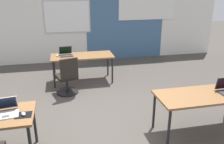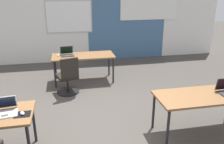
{
  "view_description": "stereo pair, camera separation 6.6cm",
  "coord_description": "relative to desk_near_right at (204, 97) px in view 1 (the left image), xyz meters",
  "views": [
    {
      "loc": [
        -0.5,
        -3.72,
        2.39
      ],
      "look_at": [
        0.42,
        0.48,
        0.83
      ],
      "focal_mm": 37.67,
      "sensor_mm": 36.0,
      "label": 1
    },
    {
      "loc": [
        -0.43,
        -3.73,
        2.39
      ],
      "look_at": [
        0.42,
        0.48,
        0.83
      ],
      "focal_mm": 37.67,
      "sensor_mm": 36.0,
      "label": 2
    }
  ],
  "objects": [
    {
      "name": "desk_near_right",
      "position": [
        0.0,
        0.0,
        0.0
      ],
      "size": [
        1.6,
        0.7,
        0.72
      ],
      "color": "brown",
      "rests_on": "ground"
    },
    {
      "name": "mousepad_near_left_inner",
      "position": [
        -2.83,
        -0.07,
        0.06
      ],
      "size": [
        0.22,
        0.19,
        0.0
      ],
      "color": "black",
      "rests_on": "desk_near_left"
    },
    {
      "name": "mouse_far_left",
      "position": [
        -2.38,
        2.86,
        0.08
      ],
      "size": [
        0.07,
        0.11,
        0.03
      ],
      "color": "silver",
      "rests_on": "desk_far_center"
    },
    {
      "name": "laptop_near_left_inner",
      "position": [
        -3.08,
        0.02,
        0.11
      ],
      "size": [
        0.37,
        0.35,
        0.22
      ],
      "rotation": [
        0.0,
        0.0,
        0.13
      ],
      "color": "silver",
      "rests_on": "desk_near_left"
    },
    {
      "name": "back_wall_assembly",
      "position": [
        -1.7,
        4.8,
        0.75
      ],
      "size": [
        10.0,
        0.27,
        2.8
      ],
      "color": "silver",
      "rests_on": "ground"
    },
    {
      "name": "desk_far_center",
      "position": [
        -1.75,
        2.8,
        0.0
      ],
      "size": [
        1.6,
        0.7,
        0.72
      ],
      "color": "brown",
      "rests_on": "ground"
    },
    {
      "name": "laptop_far_left",
      "position": [
        -2.16,
        2.86,
        0.11
      ],
      "size": [
        0.36,
        0.33,
        0.23
      ],
      "rotation": [
        0.0,
        0.0,
        0.1
      ],
      "color": "#333338",
      "rests_on": "desk_far_center"
    },
    {
      "name": "mouse_near_left_inner",
      "position": [
        -2.83,
        -0.07,
        0.08
      ],
      "size": [
        0.09,
        0.11,
        0.03
      ],
      "color": "#B2B2B7",
      "rests_on": "mousepad_near_left_inner"
    },
    {
      "name": "chair_far_left",
      "position": [
        -2.18,
        2.06,
        -0.28
      ],
      "size": [
        0.54,
        0.6,
        0.92
      ],
      "rotation": [
        0.0,
        0.0,
        3.42
      ],
      "color": "black",
      "rests_on": "ground"
    },
    {
      "name": "ground_plane",
      "position": [
        -1.75,
        0.6,
        -0.66
      ],
      "size": [
        24.0,
        24.0,
        0.0
      ],
      "color": "#47423D"
    }
  ]
}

